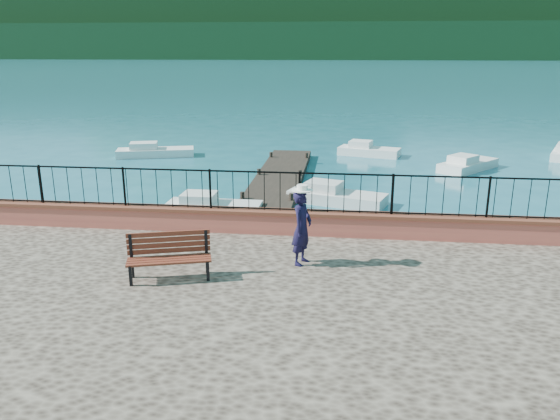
% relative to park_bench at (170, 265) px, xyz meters
% --- Properties ---
extents(ground, '(2000.00, 2000.00, 0.00)m').
position_rel_park_bench_xyz_m(ground, '(2.62, -0.70, -1.48)').
color(ground, '#19596B').
rests_on(ground, ground).
extents(parapet, '(28.00, 0.46, 0.58)m').
position_rel_park_bench_xyz_m(parapet, '(2.62, 3.00, 0.01)').
color(parapet, '#CB5E49').
rests_on(parapet, promenade).
extents(railing, '(27.00, 0.05, 0.95)m').
position_rel_park_bench_xyz_m(railing, '(2.62, 3.00, 0.78)').
color(railing, black).
rests_on(railing, parapet).
extents(dock, '(2.00, 16.00, 0.30)m').
position_rel_park_bench_xyz_m(dock, '(0.62, 11.30, -1.33)').
color(dock, '#2D231C').
rests_on(dock, ground).
extents(far_forest, '(900.00, 60.00, 18.00)m').
position_rel_park_bench_xyz_m(far_forest, '(2.62, 299.30, 7.52)').
color(far_forest, black).
rests_on(far_forest, ground).
extents(foothills, '(900.00, 120.00, 44.00)m').
position_rel_park_bench_xyz_m(foothills, '(2.62, 359.30, 20.52)').
color(foothills, black).
rests_on(foothills, ground).
extents(park_bench, '(1.72, 0.97, 0.91)m').
position_rel_park_bench_xyz_m(park_bench, '(0.00, 0.00, 0.00)').
color(park_bench, black).
rests_on(park_bench, promenade).
extents(person, '(0.55, 0.68, 1.60)m').
position_rel_park_bench_xyz_m(person, '(2.53, 1.08, 0.52)').
color(person, black).
rests_on(person, promenade).
extents(hat, '(0.44, 0.44, 0.12)m').
position_rel_park_bench_xyz_m(hat, '(2.53, 1.08, 1.38)').
color(hat, white).
rests_on(hat, person).
extents(boat_0, '(3.31, 1.37, 0.80)m').
position_rel_park_bench_xyz_m(boat_0, '(-1.09, 8.12, -1.08)').
color(boat_0, silver).
rests_on(boat_0, ground).
extents(boat_1, '(3.82, 2.38, 0.80)m').
position_rel_park_bench_xyz_m(boat_1, '(3.17, 10.14, -1.08)').
color(boat_1, silver).
rests_on(boat_1, ground).
extents(boat_2, '(3.27, 3.48, 0.80)m').
position_rel_park_bench_xyz_m(boat_2, '(9.30, 16.76, -1.08)').
color(boat_2, silver).
rests_on(boat_2, ground).
extents(boat_3, '(4.23, 2.32, 0.80)m').
position_rel_park_bench_xyz_m(boat_3, '(-6.67, 18.30, -1.08)').
color(boat_3, silver).
rests_on(boat_3, ground).
extents(boat_4, '(3.47, 2.15, 0.80)m').
position_rel_park_bench_xyz_m(boat_4, '(4.75, 19.91, -1.08)').
color(boat_4, silver).
rests_on(boat_4, ground).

